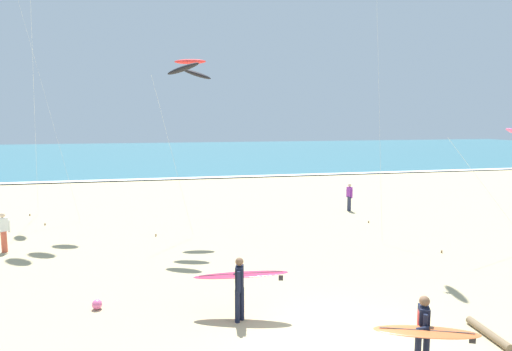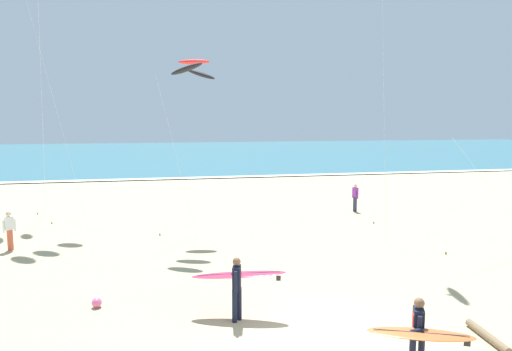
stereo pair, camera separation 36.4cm
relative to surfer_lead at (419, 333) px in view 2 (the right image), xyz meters
The scene contains 10 objects.
ground_plane 2.20m from the surfer_lead, 125.87° to the left, with size 160.00×160.00×0.00m, color tan.
ocean_water 61.33m from the surfer_lead, 91.06° to the left, with size 160.00×60.00×0.08m, color #336B7A.
shoreline_foam 31.64m from the surfer_lead, 92.06° to the left, with size 160.00×1.13×0.01m, color white.
surfer_lead is the anchor object (origin of this frame).
surfer_trailing 4.71m from the surfer_lead, 130.34° to the left, with size 2.58×1.19×1.71m.
kite_arc_scarlet_distant 13.99m from the surfer_lead, 106.62° to the left, with size 2.73×2.96×7.73m.
bystander_white_top 15.88m from the surfer_lead, 134.00° to the left, with size 0.43×0.33×1.59m.
bystander_purple_top 16.76m from the surfer_lead, 70.37° to the left, with size 0.27×0.48×1.59m.
beach_ball 8.50m from the surfer_lead, 143.68° to the left, with size 0.28×0.28×0.28m, color pink.
driftwood_log 3.04m from the surfer_lead, 25.57° to the left, with size 0.19×0.19×1.48m, color #846B4C.
Camera 2 is at (-3.63, -9.07, 5.23)m, focal length 31.23 mm.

